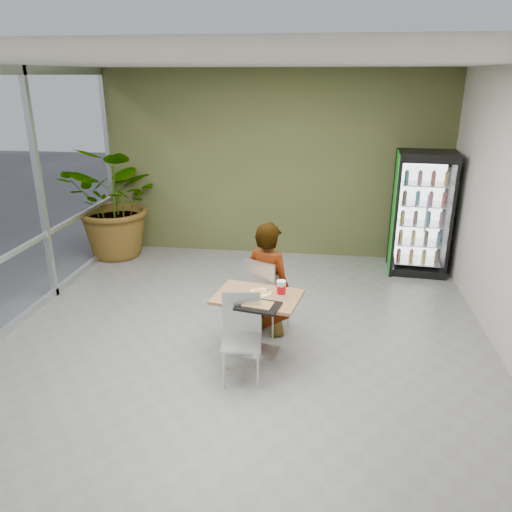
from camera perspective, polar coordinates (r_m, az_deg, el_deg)
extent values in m
plane|color=slate|center=(6.05, -1.67, -10.63)|extent=(7.00, 7.00, 0.00)
cube|color=#A56F46|center=(5.62, 0.17, -4.70)|extent=(1.04, 0.82, 0.04)
cylinder|color=silver|center=(5.79, 0.17, -8.07)|extent=(0.09, 0.09, 0.71)
cube|color=silver|center=(5.96, 0.16, -10.93)|extent=(0.53, 0.45, 0.04)
cube|color=silver|center=(6.30, 1.43, -4.52)|extent=(0.59, 0.59, 0.03)
cube|color=silver|center=(6.04, 0.37, -2.95)|extent=(0.40, 0.22, 0.52)
cylinder|color=silver|center=(6.46, 3.72, -6.22)|extent=(0.02, 0.02, 0.47)
cylinder|color=silver|center=(6.63, 0.94, -5.42)|extent=(0.02, 0.02, 0.47)
cylinder|color=silver|center=(6.17, 1.92, -7.50)|extent=(0.02, 0.02, 0.47)
cylinder|color=silver|center=(6.36, -0.94, -6.62)|extent=(0.02, 0.02, 0.47)
cube|color=silver|center=(5.31, -1.72, -9.85)|extent=(0.46, 0.46, 0.03)
cube|color=silver|center=(5.37, -1.69, -6.56)|extent=(0.41, 0.09, 0.49)
cylinder|color=silver|center=(5.29, -3.70, -12.84)|extent=(0.02, 0.02, 0.44)
cylinder|color=silver|center=(5.27, 0.20, -12.86)|extent=(0.02, 0.02, 0.44)
cylinder|color=silver|center=(5.58, -3.48, -10.89)|extent=(0.02, 0.02, 0.44)
cylinder|color=silver|center=(5.57, 0.19, -10.91)|extent=(0.02, 0.02, 0.44)
imported|color=black|center=(6.21, 1.38, -3.85)|extent=(0.76, 0.66, 1.74)
cylinder|color=white|center=(5.67, 0.55, -4.20)|extent=(0.25, 0.25, 0.01)
cylinder|color=white|center=(5.57, 2.91, -3.79)|extent=(0.10, 0.10, 0.17)
cylinder|color=red|center=(5.57, 2.90, -3.84)|extent=(0.10, 0.10, 0.10)
cylinder|color=white|center=(5.53, 2.92, -2.93)|extent=(0.10, 0.10, 0.01)
cube|color=white|center=(5.51, -3.01, -4.93)|extent=(0.19, 0.19, 0.02)
cube|color=black|center=(5.34, 0.23, -5.74)|extent=(0.51, 0.41, 0.03)
cube|color=black|center=(8.45, 18.43, 4.62)|extent=(0.94, 0.76, 1.97)
cube|color=green|center=(8.38, 15.40, 4.81)|extent=(0.07, 0.68, 1.93)
cube|color=silver|center=(8.13, 18.83, 4.14)|extent=(0.71, 0.07, 1.58)
imported|color=#346829|center=(9.09, -15.52, 5.99)|extent=(2.15, 1.99, 1.98)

